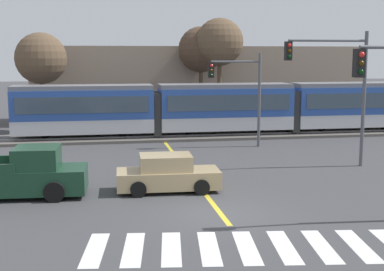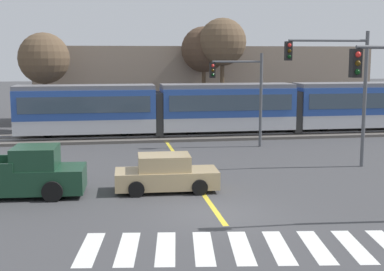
{
  "view_description": "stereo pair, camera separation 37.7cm",
  "coord_description": "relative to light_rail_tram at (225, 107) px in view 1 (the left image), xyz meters",
  "views": [
    {
      "loc": [
        -4.16,
        -17.82,
        5.55
      ],
      "look_at": [
        0.38,
        7.95,
        1.6
      ],
      "focal_mm": 50.0,
      "sensor_mm": 36.0,
      "label": 1
    },
    {
      "loc": [
        -3.79,
        -17.88,
        5.55
      ],
      "look_at": [
        0.38,
        7.95,
        1.6
      ],
      "focal_mm": 50.0,
      "sensor_mm": 36.0,
      "label": 2
    }
  ],
  "objects": [
    {
      "name": "crosswalk_stripe_0",
      "position": [
        -8.75,
        -20.5,
        -2.04
      ],
      "size": [
        0.92,
        2.85,
        0.01
      ],
      "primitive_type": "cube",
      "rotation": [
        0.0,
        0.0,
        -0.13
      ],
      "color": "silver",
      "rests_on": "ground"
    },
    {
      "name": "crosswalk_stripe_4",
      "position": [
        -4.38,
        -21.07,
        -2.04
      ],
      "size": [
        0.92,
        2.85,
        0.01
      ],
      "primitive_type": "cube",
      "rotation": [
        0.0,
        0.0,
        -0.13
      ],
      "color": "silver",
      "rests_on": "ground"
    },
    {
      "name": "bare_tree_west",
      "position": [
        -12.47,
        4.1,
        3.24
      ],
      "size": [
        3.65,
        3.65,
        7.14
      ],
      "color": "brown",
      "rests_on": "ground"
    },
    {
      "name": "crosswalk_stripe_1",
      "position": [
        -7.65,
        -20.64,
        -2.04
      ],
      "size": [
        0.92,
        2.85,
        0.01
      ],
      "primitive_type": "cube",
      "rotation": [
        0.0,
        0.0,
        -0.13
      ],
      "color": "silver",
      "rests_on": "ground"
    },
    {
      "name": "traffic_light_mid_right",
      "position": [
        3.09,
        -10.89,
        2.38
      ],
      "size": [
        4.25,
        0.38,
        6.7
      ],
      "color": "#515459",
      "rests_on": "ground"
    },
    {
      "name": "crosswalk_stripe_5",
      "position": [
        -3.29,
        -21.21,
        -2.04
      ],
      "size": [
        0.92,
        2.85,
        0.01
      ],
      "primitive_type": "cube",
      "rotation": [
        0.0,
        0.0,
        -0.13
      ],
      "color": "silver",
      "rests_on": "ground"
    },
    {
      "name": "pickup_truck",
      "position": [
        -11.65,
        -14.05,
        -1.2
      ],
      "size": [
        5.5,
        2.47,
        1.98
      ],
      "color": "#193D28",
      "rests_on": "ground"
    },
    {
      "name": "ground_plane",
      "position": [
        -4.38,
        -17.65,
        -2.05
      ],
      "size": [
        200.0,
        200.0,
        0.0
      ],
      "primitive_type": "plane",
      "color": "#3D3D3F"
    },
    {
      "name": "crosswalk_stripe_3",
      "position": [
        -5.47,
        -20.93,
        -2.04
      ],
      "size": [
        0.92,
        2.85,
        0.01
      ],
      "primitive_type": "cube",
      "rotation": [
        0.0,
        0.0,
        -0.13
      ],
      "color": "silver",
      "rests_on": "ground"
    },
    {
      "name": "track_bed",
      "position": [
        -4.38,
        0.01,
        -1.96
      ],
      "size": [
        120.0,
        4.0,
        0.18
      ],
      "primitive_type": "cube",
      "color": "#56514C",
      "rests_on": "ground"
    },
    {
      "name": "lane_centre_line",
      "position": [
        -4.38,
        -10.53,
        -2.04
      ],
      "size": [
        0.2,
        17.08,
        0.01
      ],
      "primitive_type": "cube",
      "color": "gold",
      "rests_on": "ground"
    },
    {
      "name": "sedan_crossing",
      "position": [
        -5.8,
        -14.17,
        -1.35
      ],
      "size": [
        4.26,
        2.04,
        1.52
      ],
      "color": "tan",
      "rests_on": "ground"
    },
    {
      "name": "building_backdrop_far",
      "position": [
        0.13,
        9.99,
        1.08
      ],
      "size": [
        27.76,
        6.0,
        6.25
      ],
      "primitive_type": "cube",
      "color": "gray",
      "rests_on": "ground"
    },
    {
      "name": "crosswalk_stripe_6",
      "position": [
        -2.2,
        -21.36,
        -2.04
      ],
      "size": [
        0.92,
        2.85,
        0.01
      ],
      "primitive_type": "cube",
      "rotation": [
        0.0,
        0.0,
        -0.13
      ],
      "color": "silver",
      "rests_on": "ground"
    },
    {
      "name": "bare_tree_east",
      "position": [
        -0.59,
        5.65,
        3.89
      ],
      "size": [
        3.53,
        3.53,
        7.74
      ],
      "color": "brown",
      "rests_on": "ground"
    },
    {
      "name": "rail_far",
      "position": [
        -4.38,
        0.73,
        -1.82
      ],
      "size": [
        120.0,
        0.08,
        0.1
      ],
      "primitive_type": "cube",
      "color": "#939399",
      "rests_on": "track_bed"
    },
    {
      "name": "light_rail_tram",
      "position": [
        0.0,
        0.0,
        0.0
      ],
      "size": [
        28.0,
        2.64,
        3.43
      ],
      "color": "#B7BAC1",
      "rests_on": "track_bed"
    },
    {
      "name": "bare_tree_far_east",
      "position": [
        0.6,
        4.39,
        4.43
      ],
      "size": [
        3.59,
        3.59,
        8.32
      ],
      "color": "brown",
      "rests_on": "ground"
    },
    {
      "name": "crosswalk_stripe_7",
      "position": [
        -1.11,
        -21.5,
        -2.04
      ],
      "size": [
        0.92,
        2.85,
        0.01
      ],
      "primitive_type": "cube",
      "rotation": [
        0.0,
        0.0,
        -0.13
      ],
      "color": "silver",
      "rests_on": "ground"
    },
    {
      "name": "crosswalk_stripe_2",
      "position": [
        -6.56,
        -20.78,
        -2.04
      ],
      "size": [
        0.92,
        2.85,
        0.01
      ],
      "primitive_type": "cube",
      "rotation": [
        0.0,
        0.0,
        -0.13
      ],
      "color": "silver",
      "rests_on": "ground"
    },
    {
      "name": "traffic_light_far_right",
      "position": [
        -0.02,
        -4.36,
        1.65
      ],
      "size": [
        3.25,
        0.38,
        5.66
      ],
      "color": "#515459",
      "rests_on": "ground"
    },
    {
      "name": "rail_near",
      "position": [
        -4.38,
        -0.71,
        -1.82
      ],
      "size": [
        120.0,
        0.08,
        0.1
      ],
      "primitive_type": "cube",
      "color": "#939399",
      "rests_on": "track_bed"
    }
  ]
}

